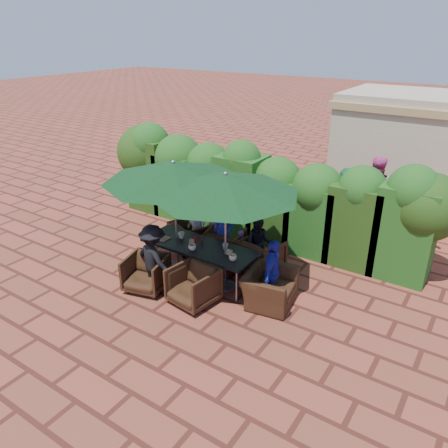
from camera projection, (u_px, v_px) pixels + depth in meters
The scene contains 32 objects.
ground at pixel (204, 274), 9.46m from camera, with size 80.00×80.00×0.00m, color brown.
dining_table at pixel (199, 249), 9.06m from camera, with size 2.48×0.90×0.75m.
umbrella_left at pixel (174, 172), 8.78m from camera, with size 2.91×2.91×2.46m.
umbrella_right at pixel (225, 184), 8.09m from camera, with size 2.87×2.87×2.46m.
chair_far_left at pixel (189, 235), 10.29m from camera, with size 0.78×0.73×0.80m, color black.
chair_far_mid at pixel (225, 244), 9.85m from camera, with size 0.81×0.76×0.83m, color black.
chair_far_right at pixel (262, 254), 9.40m from camera, with size 0.80×0.75×0.83m, color black.
chair_near_left at pixel (146, 272), 8.75m from camera, with size 0.77×0.72×0.80m, color black.
chair_near_right at pixel (193, 284), 8.30m from camera, with size 0.81×0.76×0.83m, color black.
chair_end_right at pixel (270, 283), 8.29m from camera, with size 1.02×0.66×0.89m, color black.
adult_far_left at pixel (198, 221), 10.25m from camera, with size 0.70×0.42×1.43m, color silver.
adult_far_mid at pixel (224, 235), 9.69m from camera, with size 0.48×0.39×1.34m, color navy.
adult_far_right at pixel (259, 244), 9.41m from camera, with size 0.59×0.36×1.22m, color black.
adult_near_left at pixel (153, 258), 8.63m from camera, with size 0.90×0.41×1.41m, color black.
adult_end_right at pixel (272, 273), 8.19m from camera, with size 0.78×0.39×1.33m, color navy.
child_left at pixel (214, 236), 10.17m from camera, with size 0.31×0.25×0.87m, color #EC53AB.
child_right at pixel (240, 248), 9.69m from camera, with size 0.29×0.24×0.81m, color #8F4595.
pedestrian_a at pixel (346, 197), 11.41m from camera, with size 1.52×0.54×1.63m, color #268E4A.
pedestrian_b at pixel (374, 192), 11.38m from camera, with size 0.92×0.56×1.91m, color #EC53AB.
pedestrian_c at pixel (428, 212), 10.46m from camera, with size 1.07×0.49×1.66m, color gray.
cup_a at pixel (160, 233), 9.43m from camera, with size 0.15×0.15×0.12m, color beige.
cup_b at pixel (181, 235), 9.32m from camera, with size 0.14×0.14×0.13m, color beige.
cup_c at pixel (192, 247), 8.82m from camera, with size 0.16×0.16×0.13m, color beige.
cup_d at pixel (225, 246), 8.86m from camera, with size 0.13×0.13×0.12m, color beige.
cup_e at pixel (233, 258), 8.43m from camera, with size 0.15×0.15×0.12m, color beige.
ketchup_bottle at pixel (195, 241), 9.04m from camera, with size 0.04×0.04×0.17m, color #B20C0A.
sauce_bottle at pixel (202, 239), 9.10m from camera, with size 0.04×0.04×0.17m, color #4C230C.
serving_tray at pixel (162, 238), 9.34m from camera, with size 0.35×0.25×0.02m, color #8B6143.
number_block_left at pixel (192, 242), 9.08m from camera, with size 0.12×0.06×0.10m, color tan.
number_block_right at pixel (229, 252), 8.65m from camera, with size 0.12×0.06×0.10m, color tan.
hedge_wall at pixel (251, 185), 10.79m from camera, with size 9.10×1.60×2.50m.
building at pixel (448, 154), 12.34m from camera, with size 6.20×3.08×3.20m.
Camera 1 is at (4.88, -6.58, 4.87)m, focal length 35.00 mm.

